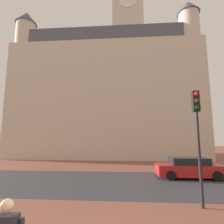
# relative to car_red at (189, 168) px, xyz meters

# --- Properties ---
(ground_plane) EXTENTS (120.00, 120.00, 0.00)m
(ground_plane) POSITION_rel_car_red_xyz_m (-5.00, -0.73, -0.69)
(ground_plane) COLOR brown
(street_asphalt_strip) EXTENTS (120.00, 7.30, 0.00)m
(street_asphalt_strip) POSITION_rel_car_red_xyz_m (-5.00, -1.61, -0.69)
(street_asphalt_strip) COLOR #38383D
(street_asphalt_strip) RESTS_ON ground_plane
(landmark_building) EXTENTS (27.97, 15.40, 34.81)m
(landmark_building) POSITION_rel_car_red_xyz_m (-7.10, 17.15, 9.57)
(landmark_building) COLOR beige
(landmark_building) RESTS_ON ground_plane
(car_red) EXTENTS (4.53, 2.07, 1.42)m
(car_red) POSITION_rel_car_red_xyz_m (0.00, 0.00, 0.00)
(car_red) COLOR red
(car_red) RESTS_ON ground_plane
(traffic_light_pole) EXTENTS (0.28, 0.34, 4.80)m
(traffic_light_pole) POSITION_rel_car_red_xyz_m (-1.44, -5.81, 2.66)
(traffic_light_pole) COLOR black
(traffic_light_pole) RESTS_ON ground_plane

